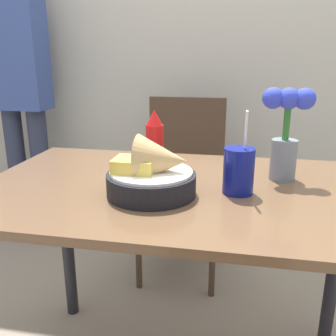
{
  "coord_description": "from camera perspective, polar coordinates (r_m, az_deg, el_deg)",
  "views": [
    {
      "loc": [
        0.16,
        -1.02,
        1.12
      ],
      "look_at": [
        -0.03,
        -0.03,
        0.81
      ],
      "focal_mm": 40.0,
      "sensor_mm": 36.0,
      "label": 1
    }
  ],
  "objects": [
    {
      "name": "person_standing",
      "position": [
        2.38,
        -21.68,
        12.09
      ],
      "size": [
        0.32,
        0.19,
        1.67
      ],
      "color": "#2D3347",
      "rests_on": "ground_plane"
    },
    {
      "name": "flower_vase",
      "position": [
        1.17,
        17.54,
        5.62
      ],
      "size": [
        0.15,
        0.08,
        0.28
      ],
      "color": "gray",
      "rests_on": "dining_table"
    },
    {
      "name": "chair_far_window",
      "position": [
        1.96,
        2.5,
        -0.49
      ],
      "size": [
        0.4,
        0.4,
        0.91
      ],
      "color": "#473323",
      "rests_on": "ground_plane"
    },
    {
      "name": "wall_window",
      "position": [
        2.28,
        7.4,
        21.34
      ],
      "size": [
        7.0,
        0.06,
        2.6
      ],
      "color": "#B7B2A3",
      "rests_on": "ground_plane"
    },
    {
      "name": "ketchup_bottle",
      "position": [
        1.23,
        -2.05,
        4.11
      ],
      "size": [
        0.06,
        0.06,
        0.2
      ],
      "color": "red",
      "rests_on": "dining_table"
    },
    {
      "name": "food_basket",
      "position": [
        1.01,
        -2.13,
        -0.88
      ],
      "size": [
        0.24,
        0.24,
        0.17
      ],
      "color": "black",
      "rests_on": "dining_table"
    },
    {
      "name": "dining_table",
      "position": [
        1.14,
        1.98,
        -7.84
      ],
      "size": [
        1.2,
        0.73,
        0.75
      ],
      "color": "brown",
      "rests_on": "ground_plane"
    },
    {
      "name": "drink_cup",
      "position": [
        1.04,
        10.7,
        -0.63
      ],
      "size": [
        0.08,
        0.08,
        0.23
      ],
      "color": "navy",
      "rests_on": "dining_table"
    }
  ]
}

